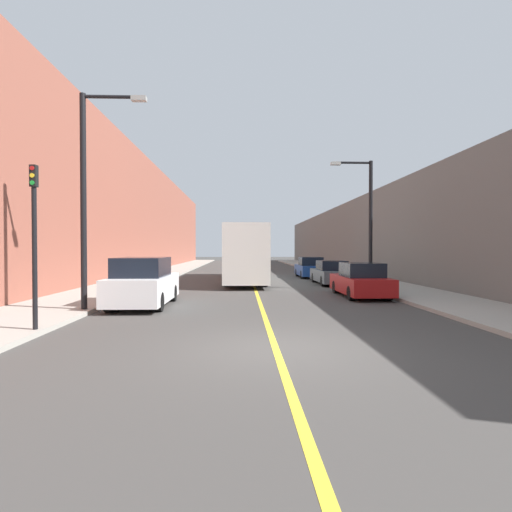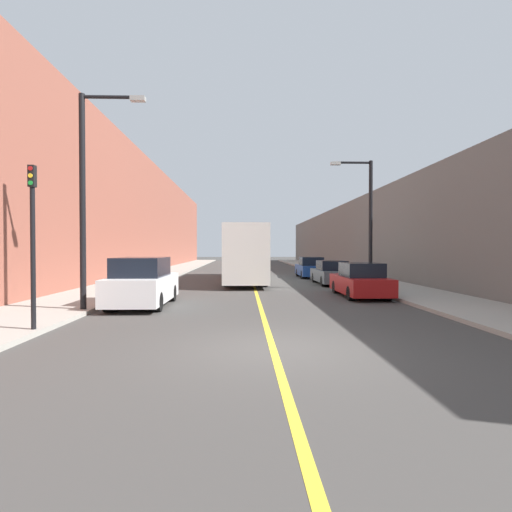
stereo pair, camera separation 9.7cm
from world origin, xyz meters
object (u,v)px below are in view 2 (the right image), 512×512
(parked_suv_left, at_px, (143,284))
(street_lamp_left, at_px, (88,188))
(bus, at_px, (245,253))
(car_right_far, at_px, (311,268))
(car_right_mid, at_px, (331,274))
(car_right_near, at_px, (360,281))
(street_lamp_right, at_px, (367,215))
(traffic_light, at_px, (33,240))

(parked_suv_left, distance_m, street_lamp_left, 4.00)
(bus, distance_m, car_right_far, 6.10)
(parked_suv_left, distance_m, car_right_mid, 12.98)
(street_lamp_left, bearing_deg, car_right_near, 21.99)
(car_right_far, bearing_deg, street_lamp_left, -122.14)
(parked_suv_left, bearing_deg, bus, 71.26)
(car_right_near, bearing_deg, street_lamp_right, 67.52)
(bus, relative_size, parked_suv_left, 2.87)
(car_right_mid, relative_size, street_lamp_right, 0.69)
(car_right_mid, bearing_deg, bus, 153.68)
(car_right_near, height_order, street_lamp_left, street_lamp_left)
(car_right_mid, relative_size, car_right_far, 1.06)
(car_right_mid, bearing_deg, car_right_far, 92.60)
(car_right_far, relative_size, street_lamp_right, 0.65)
(bus, relative_size, car_right_far, 2.97)
(car_right_mid, xyz_separation_m, street_lamp_right, (1.11, -3.51, 3.29))
(car_right_mid, height_order, car_right_far, car_right_far)
(street_lamp_left, bearing_deg, parked_suv_left, 47.64)
(car_right_mid, xyz_separation_m, street_lamp_left, (-10.67, -10.67, 3.59))
(car_right_far, distance_m, street_lamp_left, 19.87)
(bus, height_order, street_lamp_right, street_lamp_right)
(parked_suv_left, bearing_deg, traffic_light, -106.88)
(parked_suv_left, height_order, street_lamp_left, street_lamp_left)
(car_right_near, xyz_separation_m, car_right_mid, (0.09, 6.40, -0.03))
(parked_suv_left, bearing_deg, street_lamp_right, 28.38)
(bus, height_order, street_lamp_left, street_lamp_left)
(car_right_near, xyz_separation_m, street_lamp_right, (1.19, 2.88, 3.26))
(car_right_near, relative_size, car_right_far, 1.02)
(car_right_near, distance_m, street_lamp_right, 4.51)
(car_right_mid, height_order, street_lamp_left, street_lamp_left)
(parked_suv_left, relative_size, traffic_light, 1.08)
(car_right_near, bearing_deg, street_lamp_left, -158.01)
(street_lamp_right, bearing_deg, car_right_far, 98.30)
(street_lamp_left, bearing_deg, car_right_far, 57.86)
(street_lamp_right, height_order, traffic_light, street_lamp_right)
(street_lamp_left, xyz_separation_m, traffic_light, (-0.08, -3.41, -1.85))
(car_right_near, distance_m, street_lamp_left, 11.95)
(parked_suv_left, height_order, car_right_near, parked_suv_left)
(car_right_near, bearing_deg, car_right_mid, 89.21)
(bus, height_order, parked_suv_left, bus)
(car_right_near, bearing_deg, parked_suv_left, -163.52)
(bus, xyz_separation_m, parked_suv_left, (-3.97, -11.71, -1.03))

